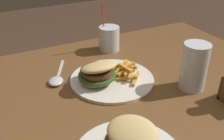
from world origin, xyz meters
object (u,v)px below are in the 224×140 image
Objects in this scene: beer_glass at (194,67)px; meal_plate_near at (106,75)px; spoon at (56,80)px; juice_glass at (109,39)px.

meal_plate_near is at bearing -33.34° from beer_glass.
beer_glass is at bearing 84.48° from spoon.
meal_plate_near reaches higher than spoon.
juice_glass is at bearing -74.78° from beer_glass.
juice_glass reaches higher than beer_glass.
juice_glass is at bearing 144.73° from spoon.
juice_glass is (-0.13, -0.23, 0.02)m from meal_plate_near.
juice_glass is at bearing -118.97° from meal_plate_near.
juice_glass is 0.32m from spoon.
meal_plate_near is 1.51× the size of spoon.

